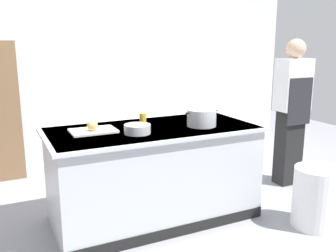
{
  "coord_description": "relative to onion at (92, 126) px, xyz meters",
  "views": [
    {
      "loc": [
        -1.32,
        -3.08,
        1.68
      ],
      "look_at": [
        0.25,
        0.2,
        0.85
      ],
      "focal_mm": 39.34,
      "sensor_mm": 36.0,
      "label": 1
    }
  ],
  "objects": [
    {
      "name": "ground_plane",
      "position": [
        0.56,
        -0.04,
        -0.97
      ],
      "size": [
        10.0,
        10.0,
        0.0
      ],
      "primitive_type": "plane",
      "color": "gray"
    },
    {
      "name": "back_wall",
      "position": [
        0.56,
        2.06,
        0.53
      ],
      "size": [
        6.4,
        0.12,
        3.0
      ],
      "primitive_type": "cube",
      "color": "silver",
      "rests_on": "ground_plane"
    },
    {
      "name": "counter_island",
      "position": [
        0.56,
        -0.04,
        -0.5
      ],
      "size": [
        1.98,
        0.98,
        0.9
      ],
      "color": "#B7BABF",
      "rests_on": "ground_plane"
    },
    {
      "name": "cutting_board",
      "position": [
        0.01,
        0.04,
        -0.06
      ],
      "size": [
        0.4,
        0.28,
        0.02
      ],
      "primitive_type": "cube",
      "color": "silver",
      "rests_on": "counter_island"
    },
    {
      "name": "onion",
      "position": [
        0.0,
        0.0,
        0.0
      ],
      "size": [
        0.1,
        0.1,
        0.1
      ],
      "primitive_type": "sphere",
      "color": "tan",
      "rests_on": "cutting_board"
    },
    {
      "name": "stock_pot",
      "position": [
        1.01,
        -0.17,
        0.01
      ],
      "size": [
        0.34,
        0.28,
        0.16
      ],
      "color": "#B7BABF",
      "rests_on": "counter_island"
    },
    {
      "name": "mixing_bowl",
      "position": [
        0.35,
        -0.19,
        -0.03
      ],
      "size": [
        0.23,
        0.23,
        0.08
      ],
      "primitive_type": "cylinder",
      "color": "#B7BABF",
      "rests_on": "counter_island"
    },
    {
      "name": "juice_cup",
      "position": [
        0.55,
        0.19,
        -0.02
      ],
      "size": [
        0.07,
        0.07,
        0.1
      ],
      "primitive_type": "cylinder",
      "color": "yellow",
      "rests_on": "counter_island"
    },
    {
      "name": "trash_bin",
      "position": [
        1.84,
        -0.86,
        -0.68
      ],
      "size": [
        0.42,
        0.42,
        0.57
      ],
      "primitive_type": "cylinder",
      "color": "white",
      "rests_on": "ground_plane"
    },
    {
      "name": "person_chef",
      "position": [
        2.38,
        0.08,
        -0.05
      ],
      "size": [
        0.38,
        0.25,
        1.72
      ],
      "rotation": [
        0.0,
        0.0,
        1.88
      ],
      "color": "black",
      "rests_on": "ground_plane"
    }
  ]
}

